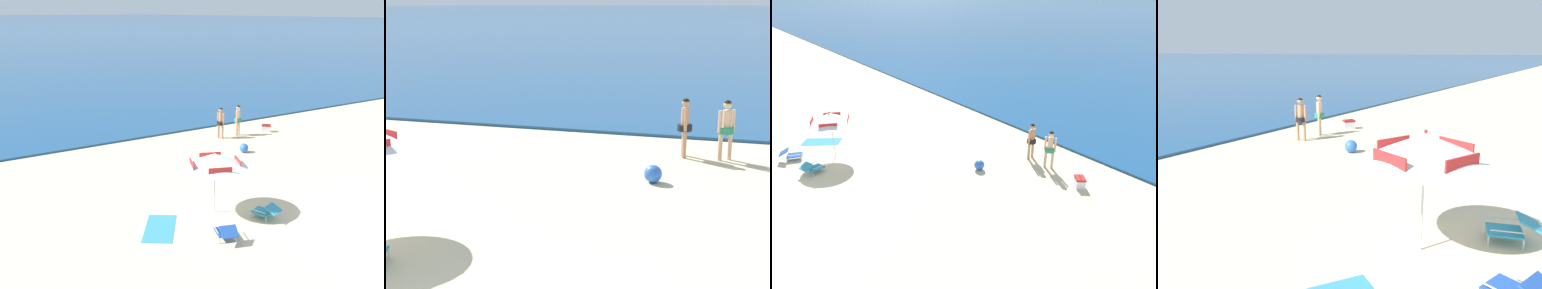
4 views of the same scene
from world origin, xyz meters
The scene contains 4 objects.
ocean_water centered at (0.00, 412.81, 0.05)m, with size 800.00×800.00×0.10m, color navy.
person_standing_near_shore centered at (1.36, 10.72, 0.94)m, with size 0.40×0.48×1.63m.
person_standing_beside centered at (2.46, 10.67, 0.95)m, with size 0.43×0.40×1.64m.
beach_ball centered at (0.90, 8.20, 0.21)m, with size 0.43×0.43×0.43m, color blue.
Camera 2 is at (2.72, -4.39, 4.12)m, focal length 52.47 mm.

